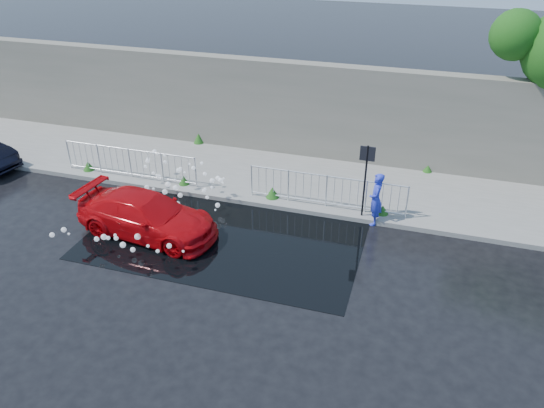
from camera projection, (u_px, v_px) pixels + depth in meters
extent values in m
plane|color=black|center=(197.00, 251.00, 15.07)|extent=(90.00, 90.00, 0.00)
cube|color=slate|center=(254.00, 174.00, 19.18)|extent=(30.00, 4.00, 0.15)
cube|color=slate|center=(234.00, 199.00, 17.52)|extent=(30.00, 0.25, 0.16)
cube|color=#676457|center=(272.00, 106.00, 20.11)|extent=(30.00, 0.60, 3.50)
cube|color=black|center=(226.00, 235.00, 15.77)|extent=(8.00, 5.00, 0.01)
cylinder|color=black|center=(365.00, 184.00, 15.95)|extent=(0.06, 0.06, 2.50)
cube|color=black|center=(368.00, 154.00, 15.45)|extent=(0.45, 0.04, 0.45)
sphere|color=#1D4510|center=(516.00, 35.00, 16.69)|extent=(1.61, 1.61, 1.61)
cylinder|color=silver|center=(69.00, 154.00, 19.17)|extent=(0.05, 0.05, 1.10)
cylinder|color=silver|center=(196.00, 172.00, 17.89)|extent=(0.05, 0.05, 1.10)
cylinder|color=silver|center=(128.00, 149.00, 18.27)|extent=(5.00, 0.04, 0.04)
cylinder|color=silver|center=(132.00, 174.00, 18.74)|extent=(5.00, 0.04, 0.04)
cylinder|color=silver|center=(252.00, 180.00, 17.38)|extent=(0.05, 0.05, 1.10)
cylinder|color=silver|center=(407.00, 202.00, 16.10)|extent=(0.05, 0.05, 1.10)
cylinder|color=silver|center=(327.00, 176.00, 16.48)|extent=(5.00, 0.04, 0.04)
cylinder|color=silver|center=(326.00, 203.00, 16.95)|extent=(5.00, 0.04, 0.04)
cone|color=#17571A|center=(88.00, 166.00, 19.22)|extent=(0.40, 0.40, 0.34)
cone|color=#17571A|center=(184.00, 180.00, 18.25)|extent=(0.36, 0.36, 0.31)
cone|color=#17571A|center=(272.00, 192.00, 17.42)|extent=(0.44, 0.44, 0.37)
cone|color=#17571A|center=(383.00, 210.00, 16.52)|extent=(0.38, 0.38, 0.29)
cone|color=#17571A|center=(199.00, 138.00, 21.39)|extent=(0.42, 0.42, 0.40)
cone|color=#17571A|center=(428.00, 168.00, 19.13)|extent=(0.34, 0.34, 0.25)
sphere|color=white|center=(153.00, 173.00, 17.74)|extent=(0.12, 0.12, 0.12)
sphere|color=white|center=(205.00, 174.00, 17.40)|extent=(0.13, 0.13, 0.13)
sphere|color=white|center=(193.00, 168.00, 17.65)|extent=(0.14, 0.14, 0.14)
sphere|color=white|center=(157.00, 175.00, 17.40)|extent=(0.09, 0.09, 0.09)
sphere|color=white|center=(178.00, 170.00, 17.55)|extent=(0.16, 0.16, 0.16)
sphere|color=white|center=(148.00, 159.00, 18.34)|extent=(0.13, 0.13, 0.13)
sphere|color=white|center=(212.00, 187.00, 16.78)|extent=(0.10, 0.10, 0.10)
sphere|color=white|center=(148.00, 161.00, 18.00)|extent=(0.14, 0.14, 0.14)
sphere|color=white|center=(175.00, 188.00, 17.01)|extent=(0.18, 0.18, 0.18)
sphere|color=white|center=(212.00, 181.00, 17.07)|extent=(0.17, 0.17, 0.17)
sphere|color=white|center=(218.00, 178.00, 17.28)|extent=(0.16, 0.16, 0.16)
sphere|color=white|center=(180.00, 169.00, 17.61)|extent=(0.11, 0.11, 0.11)
sphere|color=white|center=(185.00, 173.00, 17.52)|extent=(0.08, 0.08, 0.08)
sphere|color=white|center=(204.00, 191.00, 16.97)|extent=(0.14, 0.14, 0.14)
sphere|color=white|center=(175.00, 180.00, 17.46)|extent=(0.10, 0.10, 0.10)
sphere|color=white|center=(180.00, 195.00, 16.95)|extent=(0.16, 0.16, 0.16)
sphere|color=white|center=(165.00, 192.00, 17.08)|extent=(0.17, 0.17, 0.17)
sphere|color=white|center=(223.00, 183.00, 16.91)|extent=(0.07, 0.07, 0.07)
sphere|color=white|center=(142.00, 176.00, 17.69)|extent=(0.09, 0.09, 0.09)
sphere|color=white|center=(165.00, 162.00, 18.10)|extent=(0.13, 0.13, 0.13)
sphere|color=white|center=(153.00, 189.00, 17.05)|extent=(0.09, 0.09, 0.09)
sphere|color=white|center=(148.00, 190.00, 17.18)|extent=(0.12, 0.12, 0.12)
sphere|color=white|center=(154.00, 152.00, 18.49)|extent=(0.17, 0.17, 0.17)
sphere|color=white|center=(157.00, 154.00, 18.26)|extent=(0.08, 0.08, 0.08)
sphere|color=white|center=(151.00, 200.00, 16.96)|extent=(0.17, 0.17, 0.17)
sphere|color=white|center=(159.00, 177.00, 17.48)|extent=(0.17, 0.17, 0.17)
sphere|color=white|center=(127.00, 172.00, 17.57)|extent=(0.07, 0.07, 0.07)
sphere|color=white|center=(207.00, 197.00, 16.73)|extent=(0.12, 0.12, 0.12)
sphere|color=white|center=(164.00, 155.00, 18.30)|extent=(0.08, 0.08, 0.08)
sphere|color=white|center=(145.00, 166.00, 17.99)|extent=(0.12, 0.12, 0.12)
sphere|color=white|center=(147.00, 187.00, 17.14)|extent=(0.15, 0.15, 0.15)
sphere|color=white|center=(218.00, 205.00, 16.54)|extent=(0.16, 0.16, 0.16)
sphere|color=white|center=(178.00, 204.00, 16.62)|extent=(0.16, 0.16, 0.16)
sphere|color=white|center=(205.00, 189.00, 16.72)|extent=(0.10, 0.10, 0.10)
sphere|color=white|center=(221.00, 180.00, 17.19)|extent=(0.16, 0.16, 0.16)
sphere|color=white|center=(224.00, 178.00, 17.10)|extent=(0.07, 0.07, 0.07)
sphere|color=white|center=(202.00, 163.00, 17.60)|extent=(0.12, 0.12, 0.12)
sphere|color=white|center=(190.00, 164.00, 17.80)|extent=(0.09, 0.09, 0.09)
sphere|color=white|center=(168.00, 184.00, 17.13)|extent=(0.18, 0.18, 0.18)
sphere|color=white|center=(215.00, 210.00, 16.30)|extent=(0.06, 0.06, 0.06)
sphere|color=white|center=(148.00, 246.00, 14.39)|extent=(0.09, 0.09, 0.09)
sphere|color=white|center=(116.00, 238.00, 14.08)|extent=(0.13, 0.13, 0.13)
sphere|color=white|center=(158.00, 251.00, 13.98)|extent=(0.10, 0.10, 0.10)
sphere|color=white|center=(115.00, 235.00, 15.08)|extent=(0.09, 0.09, 0.09)
sphere|color=white|center=(69.00, 234.00, 13.88)|extent=(0.07, 0.07, 0.07)
sphere|color=white|center=(64.00, 230.00, 14.24)|extent=(0.14, 0.14, 0.14)
sphere|color=white|center=(104.00, 237.00, 13.71)|extent=(0.15, 0.15, 0.15)
sphere|color=white|center=(169.00, 246.00, 13.83)|extent=(0.14, 0.14, 0.14)
sphere|color=white|center=(138.00, 237.00, 14.87)|extent=(0.18, 0.18, 0.18)
sphere|color=white|center=(183.00, 251.00, 14.30)|extent=(0.07, 0.07, 0.07)
sphere|color=white|center=(123.00, 245.00, 13.92)|extent=(0.16, 0.16, 0.16)
sphere|color=white|center=(133.00, 250.00, 14.78)|extent=(0.15, 0.15, 0.15)
sphere|color=white|center=(97.00, 239.00, 14.72)|extent=(0.14, 0.14, 0.14)
sphere|color=white|center=(108.00, 238.00, 14.36)|extent=(0.12, 0.12, 0.12)
sphere|color=white|center=(52.00, 235.00, 14.08)|extent=(0.14, 0.14, 0.14)
imported|color=#C1070C|center=(147.00, 215.00, 15.56)|extent=(4.48, 2.21, 1.25)
imported|color=blue|center=(376.00, 199.00, 15.97)|extent=(0.48, 0.66, 1.68)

